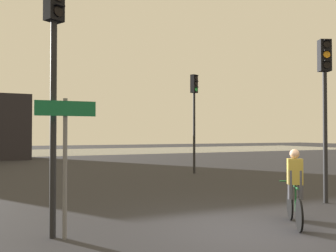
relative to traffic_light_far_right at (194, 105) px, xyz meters
name	(u,v)px	position (x,y,z in m)	size (l,w,h in m)	color
ground_plane	(252,232)	(-4.35, -10.18, -3.37)	(120.00, 120.00, 0.00)	#28282D
water_strip	(42,152)	(-4.35, 25.57, -3.37)	(80.00, 16.00, 0.01)	slate
traffic_light_far_right	(194,105)	(0.00, 0.00, 0.00)	(0.39, 0.41, 4.88)	black
traffic_light_near_left	(54,55)	(-7.97, -8.94, 0.05)	(0.39, 0.41, 4.97)	black
traffic_light_near_right	(325,90)	(-0.51, -8.53, -0.17)	(0.39, 0.41, 4.61)	black
direction_sign_post	(65,147)	(-7.78, -9.12, -1.67)	(1.10, 0.14, 2.60)	slate
cyclist	(295,187)	(-3.24, -10.18, -2.55)	(0.98, 1.45, 1.62)	black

